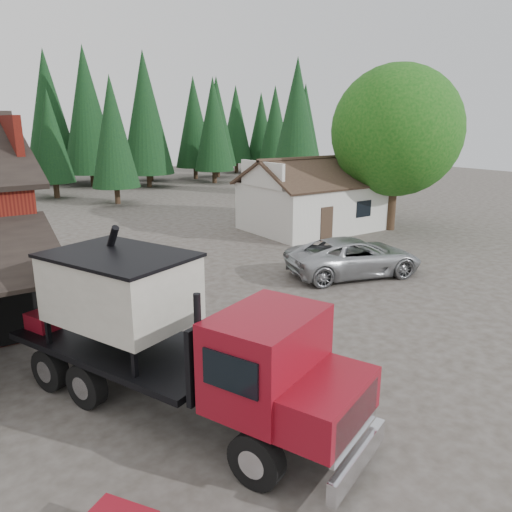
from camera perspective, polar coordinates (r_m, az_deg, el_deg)
ground at (r=15.36m, az=0.92°, el=-11.17°), size 120.00×120.00×0.00m
farmhouse at (r=32.44m, az=6.51°, el=6.00°), size 8.60×6.42×4.65m
deciduous_tree at (r=32.76m, az=15.78°, el=13.09°), size 8.00×8.00×10.20m
conifer_backdrop at (r=54.25m, az=-25.76°, el=6.53°), size 76.00×16.00×16.00m
near_pine_b at (r=43.53m, az=-16.05°, el=13.45°), size 3.96×3.96×10.40m
near_pine_c at (r=47.77m, az=4.69°, el=15.29°), size 4.84×4.84×12.40m
feed_truck at (r=12.02m, az=-9.70°, el=-8.67°), size 5.90×9.76×4.29m
silver_car at (r=23.02m, az=11.15°, el=-0.09°), size 6.72×4.44×1.72m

